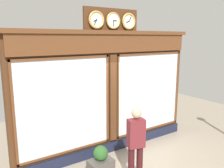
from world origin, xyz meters
TOP-DOWN VIEW (x-y plane):
  - shop_facade at (-0.00, -0.13)m, footprint 5.36×0.42m
  - pedestrian at (0.35, 1.46)m, footprint 0.40×0.30m
  - planter_box at (0.90, 0.90)m, footprint 0.56×0.36m
  - planter_shrub at (0.90, 0.90)m, footprint 0.34×0.34m

SIDE VIEW (x-z plane):
  - planter_box at x=0.90m, z-range 0.00..0.42m
  - planter_shrub at x=0.90m, z-range 0.42..0.75m
  - pedestrian at x=0.35m, z-range 0.09..1.78m
  - shop_facade at x=0.00m, z-range -0.25..3.61m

